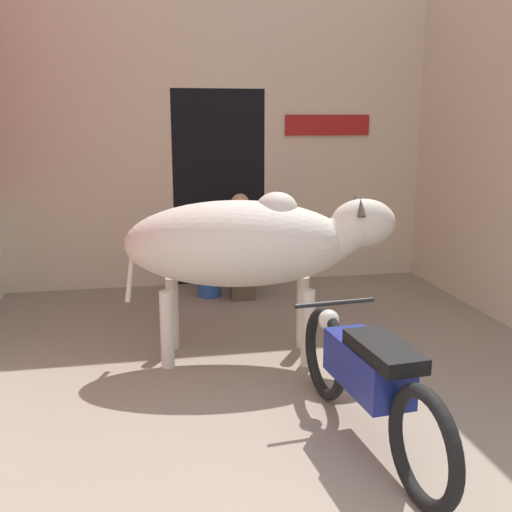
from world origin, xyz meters
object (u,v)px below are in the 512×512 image
object	(u,v)px
motorcycle_near	(367,376)
plastic_stool	(209,276)
shopkeeper_seated	(241,243)
cow	(249,243)

from	to	relation	value
motorcycle_near	plastic_stool	xyz separation A→B (m)	(-0.58, 3.38, -0.20)
shopkeeper_seated	plastic_stool	bearing A→B (deg)	164.81
shopkeeper_seated	plastic_stool	size ratio (longest dim) A/B	2.62
shopkeeper_seated	plastic_stool	xyz separation A→B (m)	(-0.35, 0.10, -0.39)
motorcycle_near	shopkeeper_seated	xyz separation A→B (m)	(-0.23, 3.28, 0.18)
motorcycle_near	shopkeeper_seated	distance (m)	3.29
cow	plastic_stool	size ratio (longest dim) A/B	5.07
shopkeeper_seated	plastic_stool	world-z (taller)	shopkeeper_seated
motorcycle_near	cow	bearing A→B (deg)	106.85
motorcycle_near	plastic_stool	distance (m)	3.43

